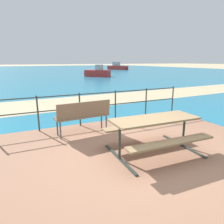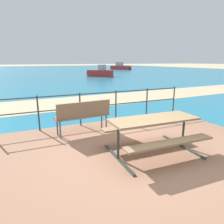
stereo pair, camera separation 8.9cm
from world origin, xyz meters
The scene contains 9 objects.
ground_plane centered at (0.00, 0.00, 0.00)m, with size 240.00×240.00×0.00m, color tan.
patio_paving centered at (0.00, 0.00, 0.03)m, with size 6.40×5.20×0.06m, color #996B51.
sea_water centered at (0.00, 40.00, 0.01)m, with size 90.00×90.00×0.01m, color teal.
beach_strip centered at (0.00, 6.28, 0.01)m, with size 54.00×3.07×0.01m, color tan.
picnic_table centered at (0.26, -0.02, 0.63)m, with size 1.88×1.43×0.76m.
park_bench centered at (-0.72, 1.71, 0.61)m, with size 1.47×0.51×0.89m.
railing_fence centered at (0.00, 2.45, 0.68)m, with size 5.94×0.04×0.99m.
boat_near centered at (19.48, 39.19, 0.58)m, with size 3.74×5.02×1.71m.
boat_mid centered at (7.35, 21.38, 0.50)m, with size 3.23×3.36×1.49m.
Camera 2 is at (-2.18, -3.31, 1.96)m, focal length 32.68 mm.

